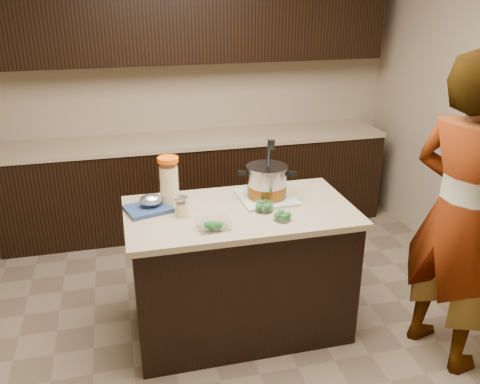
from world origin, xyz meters
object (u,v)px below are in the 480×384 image
object	(u,v)px
stock_pot	(267,184)
person	(460,216)
island	(240,270)
lemonade_pitcher	(169,184)

from	to	relation	value
stock_pot	person	xyz separation A→B (m)	(0.98, -0.68, -0.04)
island	stock_pot	world-z (taller)	stock_pot
island	stock_pot	xyz separation A→B (m)	(0.21, 0.12, 0.56)
lemonade_pitcher	stock_pot	bearing A→B (deg)	-3.88
island	person	bearing A→B (deg)	-24.99
stock_pot	lemonade_pitcher	size ratio (longest dim) A/B	1.19
lemonade_pitcher	person	xyz separation A→B (m)	(1.62, -0.72, -0.08)
stock_pot	person	distance (m)	1.19
island	person	world-z (taller)	person
lemonade_pitcher	island	bearing A→B (deg)	-21.16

